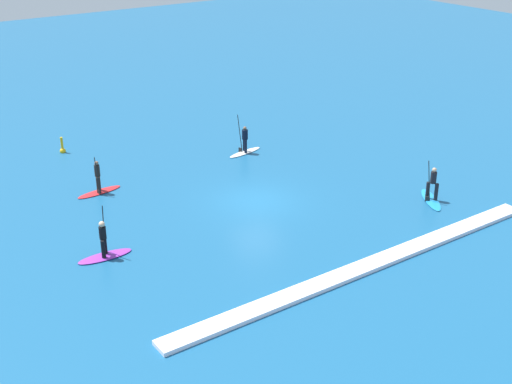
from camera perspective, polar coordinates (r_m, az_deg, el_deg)
ground_plane at (r=34.92m, az=-0.00°, el=-0.75°), size 120.00×120.00×0.00m
surfer_on_purple_board at (r=30.24m, az=-12.62°, el=-4.63°), size 2.46×0.89×2.40m
surfer_on_white_board at (r=41.15m, az=-0.95°, el=4.03°), size 2.55×1.02×2.37m
surfer_on_red_board at (r=36.62m, az=-13.07°, el=0.64°), size 2.56×0.96×2.10m
surfer_on_blue_board at (r=35.92m, az=14.53°, el=0.04°), size 2.04×2.67×2.29m
marker_buoy at (r=42.98m, az=-15.92°, el=3.49°), size 0.36×0.36×1.06m
wave_crest at (r=29.27m, az=9.33°, el=-6.14°), size 19.82×0.90×0.18m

